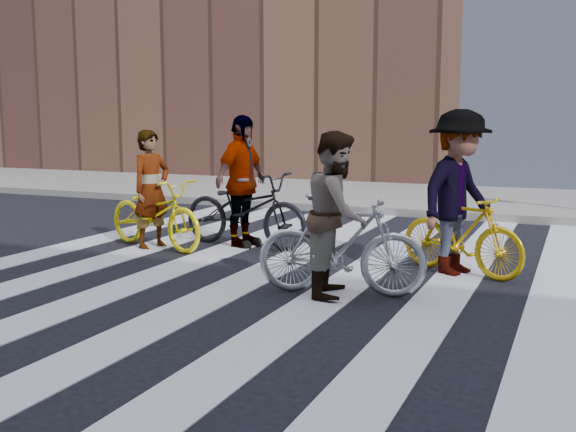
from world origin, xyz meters
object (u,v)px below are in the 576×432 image
Objects in this scene: rider_mid at (337,214)px; bike_silver_mid at (341,245)px; bike_yellow_right at (461,234)px; rider_rear at (241,181)px; bike_dark_rear at (245,209)px; rider_left at (151,189)px; bike_yellow_left at (155,213)px; rider_right at (459,193)px.

bike_silver_mid is at bearing -100.72° from rider_mid.
bike_yellow_right is 0.86× the size of rider_rear.
rider_left is at bearing 124.60° from bike_dark_rear.
bike_yellow_right is 0.97× the size of rider_left.
bike_yellow_left is 1.11× the size of rider_mid.
rider_rear reaches higher than rider_mid.
rider_left is 1.29m from rider_rear.
bike_silver_mid is 1.08× the size of bike_yellow_right.
rider_right reaches higher than bike_yellow_left.
bike_silver_mid reaches higher than bike_yellow_right.
rider_right is (3.11, -0.53, 0.43)m from bike_dark_rear.
bike_yellow_left is 0.98× the size of rider_right.
bike_yellow_right is 3.20m from bike_dark_rear.
rider_rear is (-3.21, 0.53, 0.46)m from bike_yellow_right.
bike_yellow_right is 0.95× the size of rider_mid.
bike_yellow_right is (1.00, 1.47, -0.04)m from bike_silver_mid.
bike_silver_mid is at bearing -96.09° from bike_yellow_left.
rider_rear is (-2.16, 1.99, 0.09)m from rider_mid.
bike_yellow_right is at bearing -72.17° from bike_yellow_left.
bike_dark_rear is 0.41m from rider_rear.
rider_right is at bearing -91.92° from bike_dark_rear.
bike_yellow_left is 4.27m from rider_right.
rider_right is at bearing 113.05° from bike_yellow_right.
rider_rear is at bearing 103.60° from rider_right.
bike_silver_mid reaches higher than bike_yellow_left.
rider_right reaches higher than rider_left.
rider_mid is 0.88× the size of rider_right.
rider_rear reaches higher than rider_left.
rider_mid is at bearing -125.68° from bike_dark_rear.
bike_dark_rear reaches higher than bike_yellow_right.
bike_silver_mid is 1.05× the size of rider_left.
bike_silver_mid is at bearing 168.86° from bike_yellow_right.
bike_yellow_left is 1.07× the size of bike_silver_mid.
bike_silver_mid is 0.91× the size of rider_right.
rider_rear is at bearing 37.24° from bike_silver_mid.
rider_left is (-3.35, 1.39, 0.31)m from bike_silver_mid.
bike_dark_rear reaches higher than bike_silver_mid.
rider_mid is 0.91× the size of rider_rear.
rider_rear is at bearing 36.59° from rider_mid.
rider_left reaches higher than bike_silver_mid.
rider_right is 1.03× the size of rider_rear.
rider_right is at bearing -91.78° from rider_rear.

